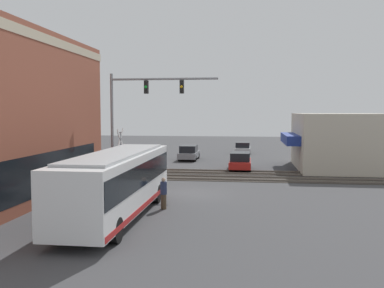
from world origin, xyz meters
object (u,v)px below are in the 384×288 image
(pedestrian_near_bus, at_px, (164,193))
(parked_car_grey, at_px, (189,153))
(crossing_signal, at_px, (120,151))
(parked_car_silver, at_px, (243,148))
(city_bus, at_px, (117,182))
(parked_car_red, at_px, (240,162))

(pedestrian_near_bus, bearing_deg, parked_car_grey, 4.65)
(crossing_signal, distance_m, parked_car_silver, 24.07)
(crossing_signal, xyz_separation_m, pedestrian_near_bus, (-7.30, -4.51, -1.47))
(city_bus, xyz_separation_m, parked_car_red, (17.31, -5.40, -1.02))
(city_bus, xyz_separation_m, crossing_signal, (9.30, 2.70, 0.58))
(parked_car_grey, bearing_deg, parked_car_red, -141.95)
(parked_car_grey, bearing_deg, parked_car_silver, -35.06)
(parked_car_grey, relative_size, pedestrian_near_bus, 2.71)
(parked_car_silver, bearing_deg, city_bus, 170.39)
(crossing_signal, relative_size, parked_car_silver, 0.89)
(parked_car_red, height_order, parked_car_grey, parked_car_red)
(parked_car_grey, distance_m, pedestrian_near_bus, 22.28)
(crossing_signal, relative_size, parked_car_red, 0.90)
(parked_car_silver, bearing_deg, crossing_signal, 160.28)
(crossing_signal, relative_size, parked_car_grey, 0.86)
(city_bus, height_order, parked_car_silver, city_bus)
(parked_car_grey, bearing_deg, crossing_signal, 169.73)
(parked_car_red, relative_size, pedestrian_near_bus, 2.61)
(crossing_signal, height_order, pedestrian_near_bus, crossing_signal)
(parked_car_grey, bearing_deg, city_bus, 180.00)
(parked_car_grey, xyz_separation_m, parked_car_silver, (7.69, -5.40, -0.07))
(crossing_signal, xyz_separation_m, parked_car_red, (8.01, -8.10, -1.60))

